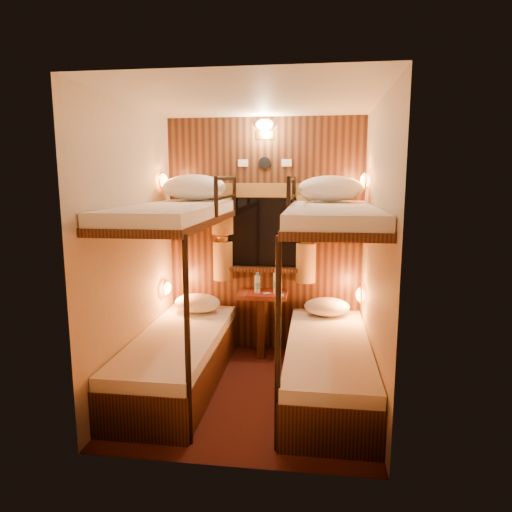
# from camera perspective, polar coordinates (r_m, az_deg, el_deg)

# --- Properties ---
(floor) EXTENTS (2.10, 2.10, 0.00)m
(floor) POSITION_cam_1_polar(r_m,az_deg,el_deg) (4.08, -0.69, -16.49)
(floor) COLOR #38120F
(floor) RESTS_ON ground
(ceiling) EXTENTS (2.10, 2.10, 0.00)m
(ceiling) POSITION_cam_1_polar(r_m,az_deg,el_deg) (3.71, -0.77, 19.03)
(ceiling) COLOR silver
(ceiling) RESTS_ON wall_back
(wall_back) EXTENTS (2.40, 0.00, 2.40)m
(wall_back) POSITION_cam_1_polar(r_m,az_deg,el_deg) (4.74, 1.11, 2.44)
(wall_back) COLOR #C6B293
(wall_back) RESTS_ON floor
(wall_front) EXTENTS (2.40, 0.00, 2.40)m
(wall_front) POSITION_cam_1_polar(r_m,az_deg,el_deg) (2.69, -3.96, -3.21)
(wall_front) COLOR #C6B293
(wall_front) RESTS_ON floor
(wall_left) EXTENTS (0.00, 2.40, 2.40)m
(wall_left) POSITION_cam_1_polar(r_m,az_deg,el_deg) (3.97, -15.14, 0.69)
(wall_left) COLOR #C6B293
(wall_left) RESTS_ON floor
(wall_right) EXTENTS (0.00, 2.40, 2.40)m
(wall_right) POSITION_cam_1_polar(r_m,az_deg,el_deg) (3.70, 14.79, 0.05)
(wall_right) COLOR #C6B293
(wall_right) RESTS_ON floor
(back_panel) EXTENTS (2.00, 0.03, 2.40)m
(back_panel) POSITION_cam_1_polar(r_m,az_deg,el_deg) (4.72, 1.09, 2.42)
(back_panel) COLOR black
(back_panel) RESTS_ON floor
(bunk_left) EXTENTS (0.72, 1.90, 1.82)m
(bunk_left) POSITION_cam_1_polar(r_m,az_deg,el_deg) (4.07, -9.73, -8.21)
(bunk_left) COLOR black
(bunk_left) RESTS_ON floor
(bunk_right) EXTENTS (0.72, 1.90, 1.82)m
(bunk_right) POSITION_cam_1_polar(r_m,az_deg,el_deg) (3.89, 9.04, -9.01)
(bunk_right) COLOR black
(bunk_right) RESTS_ON floor
(window) EXTENTS (1.00, 0.12, 0.79)m
(window) POSITION_cam_1_polar(r_m,az_deg,el_deg) (4.69, 1.04, 2.14)
(window) COLOR black
(window) RESTS_ON back_panel
(curtains) EXTENTS (1.10, 0.22, 1.00)m
(curtains) POSITION_cam_1_polar(r_m,az_deg,el_deg) (4.65, 1.00, 3.09)
(curtains) COLOR olive
(curtains) RESTS_ON back_panel
(back_fixtures) EXTENTS (0.54, 0.09, 0.48)m
(back_fixtures) POSITION_cam_1_polar(r_m,az_deg,el_deg) (4.67, 1.08, 15.19)
(back_fixtures) COLOR black
(back_fixtures) RESTS_ON back_panel
(reading_lamps) EXTENTS (2.00, 0.20, 1.25)m
(reading_lamps) POSITION_cam_1_polar(r_m,az_deg,el_deg) (4.39, 0.59, 2.38)
(reading_lamps) COLOR orange
(reading_lamps) RESTS_ON wall_left
(table) EXTENTS (0.50, 0.34, 0.66)m
(table) POSITION_cam_1_polar(r_m,az_deg,el_deg) (4.71, 0.80, -7.39)
(table) COLOR maroon
(table) RESTS_ON floor
(bottle_left) EXTENTS (0.06, 0.06, 0.21)m
(bottle_left) POSITION_cam_1_polar(r_m,az_deg,el_deg) (4.61, 0.19, -3.55)
(bottle_left) COLOR #99BFE5
(bottle_left) RESTS_ON table
(bottle_right) EXTENTS (0.07, 0.07, 0.25)m
(bottle_right) POSITION_cam_1_polar(r_m,az_deg,el_deg) (4.59, 2.59, -3.42)
(bottle_right) COLOR #99BFE5
(bottle_right) RESTS_ON table
(sachet_a) EXTENTS (0.09, 0.07, 0.01)m
(sachet_a) POSITION_cam_1_polar(r_m,az_deg,el_deg) (4.55, 2.93, -4.89)
(sachet_a) COLOR silver
(sachet_a) RESTS_ON table
(sachet_b) EXTENTS (0.10, 0.09, 0.01)m
(sachet_b) POSITION_cam_1_polar(r_m,az_deg,el_deg) (4.62, 1.37, -4.67)
(sachet_b) COLOR silver
(sachet_b) RESTS_ON table
(pillow_lower_left) EXTENTS (0.47, 0.34, 0.19)m
(pillow_lower_left) POSITION_cam_1_polar(r_m,az_deg,el_deg) (4.68, -7.32, -5.85)
(pillow_lower_left) COLOR silver
(pillow_lower_left) RESTS_ON bunk_left
(pillow_lower_right) EXTENTS (0.45, 0.32, 0.18)m
(pillow_lower_right) POSITION_cam_1_polar(r_m,az_deg,el_deg) (4.59, 8.85, -6.28)
(pillow_lower_right) COLOR silver
(pillow_lower_right) RESTS_ON bunk_right
(pillow_upper_left) EXTENTS (0.63, 0.45, 0.25)m
(pillow_upper_left) POSITION_cam_1_polar(r_m,az_deg,el_deg) (4.49, -7.73, 8.50)
(pillow_upper_left) COLOR silver
(pillow_upper_left) RESTS_ON bunk_left
(pillow_upper_right) EXTENTS (0.60, 0.43, 0.24)m
(pillow_upper_right) POSITION_cam_1_polar(r_m,az_deg,el_deg) (4.29, 9.30, 8.34)
(pillow_upper_right) COLOR silver
(pillow_upper_right) RESTS_ON bunk_right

